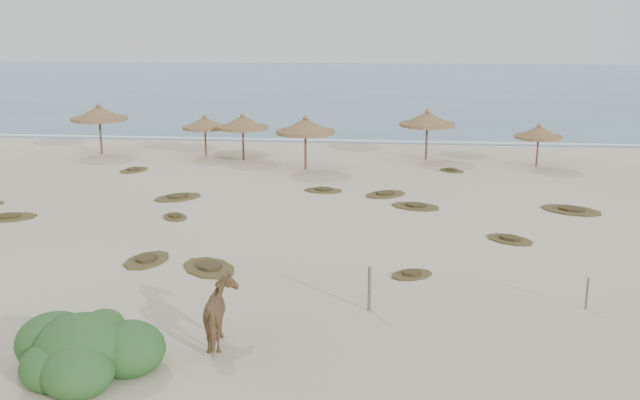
# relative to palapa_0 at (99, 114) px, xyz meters

# --- Properties ---
(ground) EXTENTS (160.00, 160.00, 0.00)m
(ground) POSITION_rel_palapa_0_xyz_m (14.97, -19.33, -2.51)
(ground) COLOR beige
(ground) RESTS_ON ground
(ocean) EXTENTS (200.00, 100.00, 0.01)m
(ocean) POSITION_rel_palapa_0_xyz_m (14.97, 55.67, -2.50)
(ocean) COLOR #2D6287
(ocean) RESTS_ON ground
(foam_line) EXTENTS (70.00, 0.60, 0.01)m
(foam_line) POSITION_rel_palapa_0_xyz_m (14.97, 6.67, -2.50)
(foam_line) COLOR silver
(foam_line) RESTS_ON ground
(palapa_0) EXTENTS (3.97, 3.97, 3.23)m
(palapa_0) POSITION_rel_palapa_0_xyz_m (0.00, 0.00, 0.00)
(palapa_0) COLOR brown
(palapa_0) RESTS_ON ground
(palapa_1) EXTENTS (3.67, 3.67, 2.86)m
(palapa_1) POSITION_rel_palapa_0_xyz_m (9.34, -1.11, -0.28)
(palapa_1) COLOR brown
(palapa_1) RESTS_ON ground
(palapa_2) EXTENTS (2.93, 2.93, 2.61)m
(palapa_2) POSITION_rel_palapa_0_xyz_m (6.76, -0.13, -0.48)
(palapa_2) COLOR brown
(palapa_2) RESTS_ON ground
(palapa_3) EXTENTS (4.18, 4.18, 3.10)m
(palapa_3) POSITION_rel_palapa_0_xyz_m (13.42, -3.61, -0.10)
(palapa_3) COLOR brown
(palapa_3) RESTS_ON ground
(palapa_4) EXTENTS (4.10, 4.10, 3.10)m
(palapa_4) POSITION_rel_palapa_0_xyz_m (20.30, 0.10, -0.10)
(palapa_4) COLOR brown
(palapa_4) RESTS_ON ground
(palapa_5) EXTENTS (2.77, 2.77, 2.54)m
(palapa_5) POSITION_rel_palapa_0_xyz_m (26.51, -1.58, -0.53)
(palapa_5) COLOR brown
(palapa_5) RESTS_ON ground
(horse) EXTENTS (1.25, 2.08, 1.64)m
(horse) POSITION_rel_palapa_0_xyz_m (14.02, -26.18, -1.68)
(horse) COLOR olive
(horse) RESTS_ON ground
(fence_post_near) EXTENTS (0.13, 0.13, 1.31)m
(fence_post_near) POSITION_rel_palapa_0_xyz_m (17.70, -23.57, -1.85)
(fence_post_near) COLOR #6C6151
(fence_post_near) RESTS_ON ground
(fence_post_far) EXTENTS (0.09, 0.09, 0.96)m
(fence_post_far) POSITION_rel_palapa_0_xyz_m (23.93, -22.86, -2.03)
(fence_post_far) COLOR #6C6151
(fence_post_far) RESTS_ON ground
(bush) EXTENTS (3.68, 3.24, 1.65)m
(bush) POSITION_rel_palapa_0_xyz_m (11.16, -27.99, -1.97)
(bush) COLOR #34622A
(bush) RESTS_ON ground
(scrub_0) EXTENTS (2.74, 2.24, 0.16)m
(scrub_0) POSITION_rel_palapa_0_xyz_m (2.14, -15.19, -2.45)
(scrub_0) COLOR brown
(scrub_0) RESTS_ON ground
(scrub_1) EXTENTS (2.74, 2.72, 0.16)m
(scrub_1) POSITION_rel_palapa_0_xyz_m (8.25, -10.99, -2.45)
(scrub_1) COLOR brown
(scrub_1) RESTS_ON ground
(scrub_2) EXTENTS (1.59, 1.76, 0.16)m
(scrub_2) POSITION_rel_palapa_0_xyz_m (9.15, -14.40, -2.45)
(scrub_2) COLOR brown
(scrub_2) RESTS_ON ground
(scrub_3) EXTENTS (2.60, 2.13, 0.16)m
(scrub_3) POSITION_rel_palapa_0_xyz_m (19.37, -11.56, -2.45)
(scrub_3) COLOR brown
(scrub_3) RESTS_ON ground
(scrub_4) EXTENTS (2.24, 2.15, 0.16)m
(scrub_4) POSITION_rel_palapa_0_xyz_m (22.78, -16.26, -2.45)
(scrub_4) COLOR brown
(scrub_4) RESTS_ON ground
(scrub_5) EXTENTS (3.18, 2.82, 0.16)m
(scrub_5) POSITION_rel_palapa_0_xyz_m (26.15, -11.53, -2.45)
(scrub_5) COLOR brown
(scrub_5) RESTS_ON ground
(scrub_6) EXTENTS (1.80, 2.22, 0.16)m
(scrub_6) POSITION_rel_palapa_0_xyz_m (3.92, -5.00, -2.45)
(scrub_6) COLOR brown
(scrub_6) RESTS_ON ground
(scrub_7) EXTENTS (2.59, 2.53, 0.16)m
(scrub_7) POSITION_rel_palapa_0_xyz_m (17.98, -9.37, -2.45)
(scrub_7) COLOR brown
(scrub_7) RESTS_ON ground
(scrub_9) EXTENTS (2.73, 2.85, 0.16)m
(scrub_9) POSITION_rel_palapa_0_xyz_m (12.22, -20.57, -2.45)
(scrub_9) COLOR brown
(scrub_9) RESTS_ON ground
(scrub_10) EXTENTS (1.75, 1.68, 0.16)m
(scrub_10) POSITION_rel_palapa_0_xyz_m (21.59, -3.33, -2.45)
(scrub_10) COLOR brown
(scrub_10) RESTS_ON ground
(scrub_11) EXTENTS (1.74, 2.32, 0.16)m
(scrub_11) POSITION_rel_palapa_0_xyz_m (9.88, -20.02, -2.45)
(scrub_11) COLOR brown
(scrub_11) RESTS_ON ground
(scrub_12) EXTENTS (1.78, 1.64, 0.16)m
(scrub_12) POSITION_rel_palapa_0_xyz_m (18.99, -20.56, -2.45)
(scrub_12) COLOR brown
(scrub_12) RESTS_ON ground
(scrub_13) EXTENTS (2.04, 1.44, 0.16)m
(scrub_13) POSITION_rel_palapa_0_xyz_m (14.93, -8.84, -2.45)
(scrub_13) COLOR brown
(scrub_13) RESTS_ON ground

